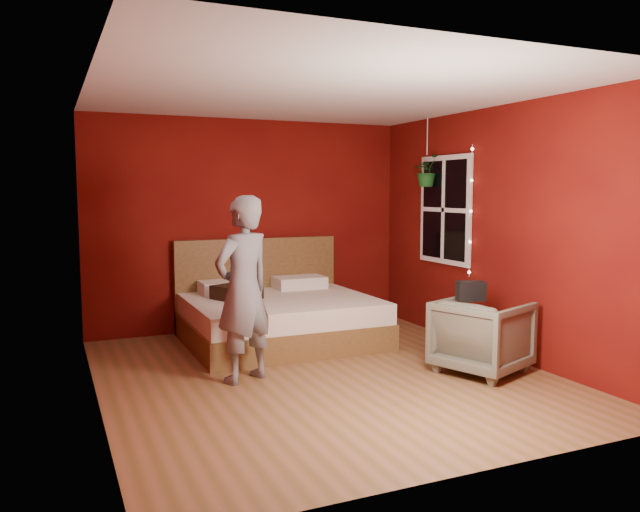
{
  "coord_description": "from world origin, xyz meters",
  "views": [
    {
      "loc": [
        -2.33,
        -5.22,
        1.73
      ],
      "look_at": [
        0.14,
        0.4,
        1.08
      ],
      "focal_mm": 35.0,
      "sensor_mm": 36.0,
      "label": 1
    }
  ],
  "objects": [
    {
      "name": "floor",
      "position": [
        0.0,
        0.0,
        0.0
      ],
      "size": [
        4.5,
        4.5,
        0.0
      ],
      "primitive_type": "plane",
      "color": "brown",
      "rests_on": "ground"
    },
    {
      "name": "room_walls",
      "position": [
        0.0,
        0.0,
        1.68
      ],
      "size": [
        4.04,
        4.54,
        2.62
      ],
      "color": "maroon",
      "rests_on": "ground"
    },
    {
      "name": "window",
      "position": [
        1.97,
        0.9,
        1.5
      ],
      "size": [
        0.05,
        0.97,
        1.27
      ],
      "color": "white",
      "rests_on": "room_walls"
    },
    {
      "name": "fairy_lights",
      "position": [
        1.94,
        0.38,
        1.5
      ],
      "size": [
        0.04,
        0.04,
        1.45
      ],
      "color": "silver",
      "rests_on": "room_walls"
    },
    {
      "name": "bed",
      "position": [
        0.06,
        1.42,
        0.3
      ],
      "size": [
        2.06,
        1.75,
        1.14
      ],
      "color": "brown",
      "rests_on": "ground"
    },
    {
      "name": "person",
      "position": [
        -0.73,
        0.12,
        0.84
      ],
      "size": [
        0.73,
        0.62,
        1.68
      ],
      "primitive_type": "imported",
      "rotation": [
        0.0,
        0.0,
        3.57
      ],
      "color": "slate",
      "rests_on": "ground"
    },
    {
      "name": "armchair",
      "position": [
        1.41,
        -0.54,
        0.35
      ],
      "size": [
        0.99,
        0.98,
        0.7
      ],
      "primitive_type": "imported",
      "rotation": [
        0.0,
        0.0,
        1.94
      ],
      "color": "#666350",
      "rests_on": "ground"
    },
    {
      "name": "handbag",
      "position": [
        1.27,
        -0.54,
        0.8
      ],
      "size": [
        0.28,
        0.2,
        0.18
      ],
      "primitive_type": "cube",
      "rotation": [
        0.0,
        0.0,
        -0.29
      ],
      "color": "black",
      "rests_on": "armchair"
    },
    {
      "name": "throw_pillow",
      "position": [
        -0.41,
        1.47,
        0.59
      ],
      "size": [
        0.57,
        0.57,
        0.15
      ],
      "primitive_type": "cube",
      "rotation": [
        0.0,
        0.0,
        0.42
      ],
      "color": "#321D10",
      "rests_on": "bed"
    },
    {
      "name": "hanging_plant",
      "position": [
        1.88,
        1.16,
        1.96
      ],
      "size": [
        0.41,
        0.37,
        0.83
      ],
      "color": "silver",
      "rests_on": "room_walls"
    }
  ]
}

